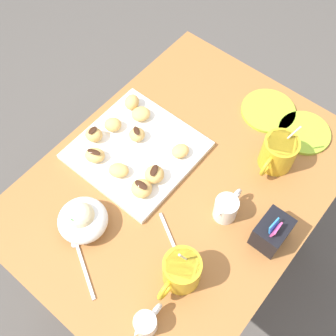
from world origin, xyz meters
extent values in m
plane|color=#514C47|center=(0.00, 0.00, 0.00)|extent=(8.00, 8.00, 0.00)
cube|color=#A36633|center=(0.00, 0.00, 0.70)|extent=(0.93, 0.69, 0.04)
cube|color=#A36633|center=(-0.40, -0.29, 0.34)|extent=(0.07, 0.07, 0.69)
cube|color=#A36633|center=(0.40, -0.29, 0.34)|extent=(0.07, 0.07, 0.69)
cube|color=#A36633|center=(-0.40, 0.29, 0.34)|extent=(0.07, 0.07, 0.69)
cube|color=white|center=(0.01, -0.16, 0.73)|extent=(0.31, 0.31, 0.02)
cylinder|color=gold|center=(-0.21, 0.16, 0.77)|extent=(0.09, 0.09, 0.10)
torus|color=gold|center=(-0.15, 0.16, 0.78)|extent=(0.06, 0.01, 0.06)
cylinder|color=black|center=(-0.21, 0.16, 0.81)|extent=(0.08, 0.08, 0.01)
cylinder|color=silver|center=(-0.23, 0.16, 0.81)|extent=(0.03, 0.04, 0.13)
cylinder|color=gold|center=(0.21, 0.16, 0.77)|extent=(0.09, 0.09, 0.10)
torus|color=gold|center=(0.26, 0.16, 0.78)|extent=(0.06, 0.01, 0.06)
cylinder|color=black|center=(0.21, 0.16, 0.81)|extent=(0.08, 0.08, 0.01)
cylinder|color=silver|center=(0.19, 0.16, 0.81)|extent=(0.04, 0.03, 0.12)
cylinder|color=white|center=(0.01, 0.15, 0.76)|extent=(0.06, 0.06, 0.07)
cone|color=white|center=(0.04, 0.15, 0.78)|extent=(0.02, 0.02, 0.02)
torus|color=white|center=(-0.03, 0.15, 0.76)|extent=(0.05, 0.01, 0.05)
cylinder|color=white|center=(0.01, 0.15, 0.79)|extent=(0.05, 0.05, 0.01)
cube|color=black|center=(-0.01, 0.27, 0.76)|extent=(0.09, 0.07, 0.08)
cube|color=#2D84D1|center=(0.00, 0.27, 0.81)|extent=(0.04, 0.01, 0.03)
cube|color=#EA4C93|center=(0.01, 0.28, 0.81)|extent=(0.04, 0.01, 0.03)
ellipsoid|color=white|center=(0.26, -0.11, 0.76)|extent=(0.13, 0.13, 0.07)
sphere|color=#F4E5B2|center=(0.26, -0.11, 0.78)|extent=(0.07, 0.07, 0.07)
ellipsoid|color=green|center=(0.28, -0.11, 0.80)|extent=(0.03, 0.02, 0.01)
cylinder|color=white|center=(0.35, 0.17, 0.75)|extent=(0.05, 0.05, 0.05)
cone|color=white|center=(0.37, 0.17, 0.77)|extent=(0.02, 0.02, 0.02)
torus|color=white|center=(0.31, 0.17, 0.75)|extent=(0.04, 0.01, 0.04)
cylinder|color=#381E11|center=(0.35, 0.17, 0.77)|extent=(0.04, 0.04, 0.01)
cylinder|color=#9EC633|center=(-0.34, 0.18, 0.73)|extent=(0.15, 0.15, 0.01)
cylinder|color=#9EC633|center=(-0.35, 0.05, 0.73)|extent=(0.16, 0.16, 0.01)
cube|color=silver|center=(0.34, -0.03, 0.73)|extent=(0.08, 0.14, 0.00)
ellipsoid|color=silver|center=(0.31, -0.09, 0.73)|extent=(0.03, 0.02, 0.01)
cube|color=silver|center=(0.15, 0.08, 0.73)|extent=(0.08, 0.14, 0.00)
ellipsoid|color=silver|center=(0.19, 0.15, 0.73)|extent=(0.03, 0.02, 0.01)
ellipsoid|color=#E5B260|center=(-0.02, -0.18, 0.76)|extent=(0.06, 0.06, 0.03)
ellipsoid|color=#381E11|center=(-0.02, -0.18, 0.77)|extent=(0.03, 0.03, 0.00)
ellipsoid|color=#E5B260|center=(0.06, -0.27, 0.76)|extent=(0.06, 0.06, 0.04)
ellipsoid|color=#381E11|center=(0.06, -0.27, 0.78)|extent=(0.03, 0.02, 0.00)
ellipsoid|color=#E5B260|center=(0.11, -0.22, 0.75)|extent=(0.07, 0.07, 0.03)
ellipsoid|color=#381E11|center=(0.11, -0.22, 0.77)|extent=(0.03, 0.04, 0.00)
ellipsoid|color=#E5B260|center=(0.10, -0.14, 0.75)|extent=(0.07, 0.07, 0.03)
ellipsoid|color=#E5B260|center=(-0.08, -0.22, 0.75)|extent=(0.07, 0.07, 0.03)
ellipsoid|color=#E5B260|center=(0.10, -0.06, 0.76)|extent=(0.07, 0.07, 0.04)
ellipsoid|color=#381E11|center=(0.10, -0.06, 0.78)|extent=(0.02, 0.04, 0.00)
ellipsoid|color=#E5B260|center=(0.00, -0.25, 0.76)|extent=(0.07, 0.07, 0.03)
ellipsoid|color=#E5B260|center=(0.05, -0.06, 0.76)|extent=(0.06, 0.06, 0.04)
ellipsoid|color=#381E11|center=(0.05, -0.06, 0.78)|extent=(0.04, 0.03, 0.00)
ellipsoid|color=#E5B260|center=(-0.09, -0.27, 0.76)|extent=(0.06, 0.06, 0.04)
ellipsoid|color=#E5B260|center=(-0.05, -0.05, 0.75)|extent=(0.06, 0.06, 0.03)
camera|label=1|loc=(0.44, 0.32, 1.72)|focal=44.81mm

